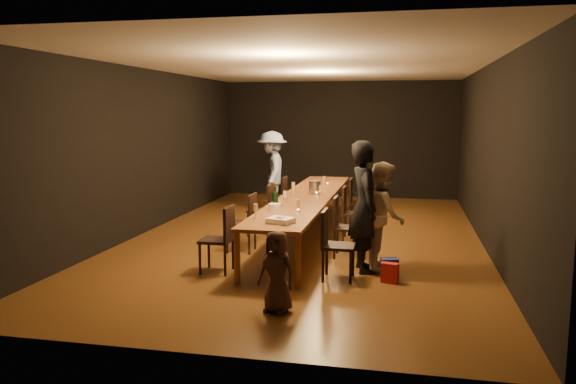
% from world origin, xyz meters
% --- Properties ---
extents(ground, '(10.00, 10.00, 0.00)m').
position_xyz_m(ground, '(0.00, 0.00, 0.00)').
color(ground, '#462911').
rests_on(ground, ground).
extents(room_shell, '(6.04, 10.04, 3.02)m').
position_xyz_m(room_shell, '(0.00, 0.00, 2.08)').
color(room_shell, black).
rests_on(room_shell, ground).
extents(table, '(0.90, 6.00, 0.75)m').
position_xyz_m(table, '(0.00, 0.00, 0.70)').
color(table, brown).
rests_on(table, ground).
extents(chair_right_0, '(0.42, 0.42, 0.93)m').
position_xyz_m(chair_right_0, '(0.85, -2.40, 0.47)').
color(chair_right_0, black).
rests_on(chair_right_0, ground).
extents(chair_right_1, '(0.42, 0.42, 0.93)m').
position_xyz_m(chair_right_1, '(0.85, -1.20, 0.47)').
color(chair_right_1, black).
rests_on(chair_right_1, ground).
extents(chair_right_2, '(0.42, 0.42, 0.93)m').
position_xyz_m(chair_right_2, '(0.85, 0.00, 0.47)').
color(chair_right_2, black).
rests_on(chair_right_2, ground).
extents(chair_right_3, '(0.42, 0.42, 0.93)m').
position_xyz_m(chair_right_3, '(0.85, 1.20, 0.47)').
color(chair_right_3, black).
rests_on(chair_right_3, ground).
extents(chair_left_0, '(0.42, 0.42, 0.93)m').
position_xyz_m(chair_left_0, '(-0.85, -2.40, 0.47)').
color(chair_left_0, black).
rests_on(chair_left_0, ground).
extents(chair_left_1, '(0.42, 0.42, 0.93)m').
position_xyz_m(chair_left_1, '(-0.85, -1.20, 0.47)').
color(chair_left_1, black).
rests_on(chair_left_1, ground).
extents(chair_left_2, '(0.42, 0.42, 0.93)m').
position_xyz_m(chair_left_2, '(-0.85, 0.00, 0.47)').
color(chair_left_2, black).
rests_on(chair_left_2, ground).
extents(chair_left_3, '(0.42, 0.42, 0.93)m').
position_xyz_m(chair_left_3, '(-0.85, 1.20, 0.47)').
color(chair_left_3, black).
rests_on(chair_left_3, ground).
extents(woman_birthday, '(0.60, 0.76, 1.83)m').
position_xyz_m(woman_birthday, '(1.15, -1.91, 0.91)').
color(woman_birthday, black).
rests_on(woman_birthday, ground).
extents(woman_tan, '(0.68, 0.82, 1.53)m').
position_xyz_m(woman_tan, '(1.40, -1.72, 0.76)').
color(woman_tan, beige).
rests_on(woman_tan, ground).
extents(man_blue, '(0.91, 1.28, 1.79)m').
position_xyz_m(man_blue, '(-1.23, 2.53, 0.90)').
color(man_blue, '#8194C8').
rests_on(man_blue, ground).
extents(child, '(0.52, 0.43, 0.92)m').
position_xyz_m(child, '(0.32, -3.76, 0.46)').
color(child, '#402A24').
rests_on(child, ground).
extents(gift_bag_red, '(0.24, 0.17, 0.26)m').
position_xyz_m(gift_bag_red, '(1.53, -2.41, 0.13)').
color(gift_bag_red, red).
rests_on(gift_bag_red, ground).
extents(gift_bag_blue, '(0.25, 0.19, 0.28)m').
position_xyz_m(gift_bag_blue, '(1.52, -2.23, 0.14)').
color(gift_bag_blue, '#293EB5').
rests_on(gift_bag_blue, ground).
extents(birthday_cake, '(0.39, 0.35, 0.08)m').
position_xyz_m(birthday_cake, '(0.09, -2.51, 0.79)').
color(birthday_cake, white).
rests_on(birthday_cake, table).
extents(plate_stack, '(0.26, 0.26, 0.11)m').
position_xyz_m(plate_stack, '(-0.20, -1.62, 0.80)').
color(plate_stack, white).
rests_on(plate_stack, table).
extents(champagne_bottle, '(0.09, 0.09, 0.36)m').
position_xyz_m(champagne_bottle, '(-0.27, -1.29, 0.93)').
color(champagne_bottle, black).
rests_on(champagne_bottle, table).
extents(ice_bucket, '(0.28, 0.28, 0.23)m').
position_xyz_m(ice_bucket, '(0.09, 0.30, 0.87)').
color(ice_bucket, '#BAB9BE').
rests_on(ice_bucket, table).
extents(wineglass_0, '(0.06, 0.06, 0.21)m').
position_xyz_m(wineglass_0, '(-0.33, -2.25, 0.85)').
color(wineglass_0, beige).
rests_on(wineglass_0, table).
extents(wineglass_1, '(0.06, 0.06, 0.21)m').
position_xyz_m(wineglass_1, '(0.17, -1.76, 0.85)').
color(wineglass_1, beige).
rests_on(wineglass_1, table).
extents(wineglass_2, '(0.06, 0.06, 0.21)m').
position_xyz_m(wineglass_2, '(-0.19, -0.92, 0.85)').
color(wineglass_2, silver).
rests_on(wineglass_2, table).
extents(wineglass_3, '(0.06, 0.06, 0.21)m').
position_xyz_m(wineglass_3, '(0.27, -0.16, 0.85)').
color(wineglass_3, beige).
rests_on(wineglass_3, table).
extents(wineglass_4, '(0.06, 0.06, 0.21)m').
position_xyz_m(wineglass_4, '(-0.29, 0.22, 0.85)').
color(wineglass_4, silver).
rests_on(wineglass_4, table).
extents(wineglass_5, '(0.06, 0.06, 0.21)m').
position_xyz_m(wineglass_5, '(0.13, 1.25, 0.85)').
color(wineglass_5, silver).
rests_on(wineglass_5, table).
extents(tealight_near, '(0.05, 0.05, 0.03)m').
position_xyz_m(tealight_near, '(0.15, -1.61, 0.77)').
color(tealight_near, '#B2B7B2').
rests_on(tealight_near, table).
extents(tealight_mid, '(0.05, 0.05, 0.03)m').
position_xyz_m(tealight_mid, '(0.15, 0.18, 0.77)').
color(tealight_mid, '#B2B7B2').
rests_on(tealight_mid, table).
extents(tealight_far, '(0.05, 0.05, 0.03)m').
position_xyz_m(tealight_far, '(0.15, 1.58, 0.77)').
color(tealight_far, '#B2B7B2').
rests_on(tealight_far, table).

